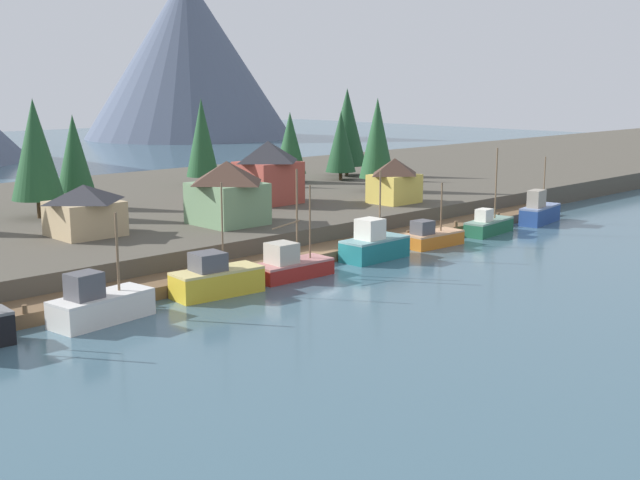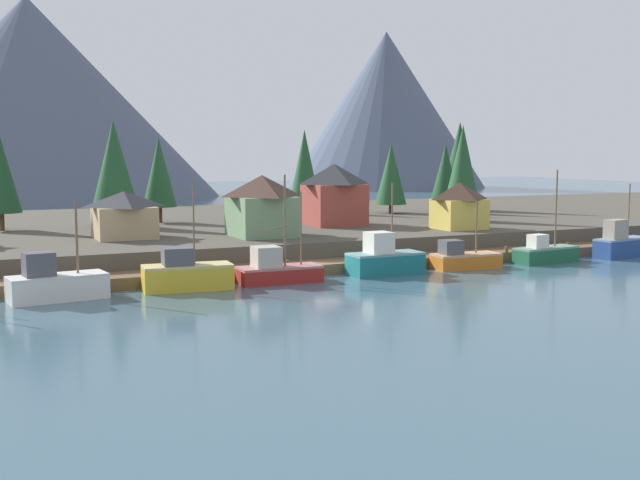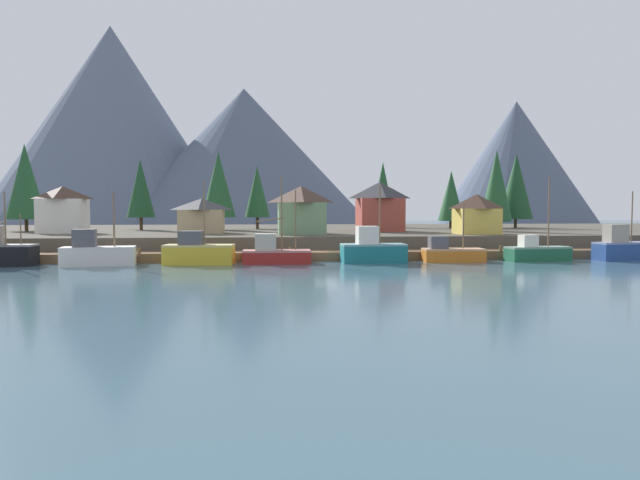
{
  "view_description": "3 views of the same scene",
  "coord_description": "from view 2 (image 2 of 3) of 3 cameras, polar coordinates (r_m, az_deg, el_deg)",
  "views": [
    {
      "loc": [
        -50.15,
        -51.18,
        16.25
      ],
      "look_at": [
        0.67,
        1.29,
        2.0
      ],
      "focal_mm": 45.41,
      "sensor_mm": 36.0,
      "label": 1
    },
    {
      "loc": [
        -30.13,
        -63.1,
        11.1
      ],
      "look_at": [
        0.23,
        2.31,
        2.97
      ],
      "focal_mm": 44.07,
      "sensor_mm": 36.0,
      "label": 2
    },
    {
      "loc": [
        -7.02,
        -61.16,
        5.7
      ],
      "look_at": [
        -0.46,
        2.1,
        2.25
      ],
      "focal_mm": 31.65,
      "sensor_mm": 36.0,
      "label": 3
    }
  ],
  "objects": [
    {
      "name": "ground_plane",
      "position": [
        89.15,
        -4.92,
        -1.07
      ],
      "size": [
        400.0,
        400.0,
        1.0
      ],
      "primitive_type": "cube",
      "color": "#3D5B6B"
    },
    {
      "name": "dock",
      "position": [
        72.5,
        -0.06,
        -1.97
      ],
      "size": [
        80.0,
        4.0,
        1.6
      ],
      "color": "brown",
      "rests_on": "ground_plane"
    },
    {
      "name": "shoreline_bank",
      "position": [
        100.25,
        -7.28,
        0.74
      ],
      "size": [
        400.0,
        56.0,
        2.5
      ],
      "primitive_type": "cube",
      "color": "#4C473D",
      "rests_on": "ground_plane"
    },
    {
      "name": "mountain_central_peak",
      "position": [
        205.85,
        -20.36,
        9.67
      ],
      "size": [
        90.93,
        90.93,
        48.29
      ],
      "primitive_type": "cone",
      "color": "#4C566B",
      "rests_on": "ground_plane"
    },
    {
      "name": "mountain_east_peak",
      "position": [
        248.64,
        4.79,
        9.38
      ],
      "size": [
        61.97,
        61.97,
        48.0
      ],
      "primitive_type": "cone",
      "color": "#4C566B",
      "rests_on": "ground_plane"
    },
    {
      "name": "fishing_boat_white",
      "position": [
        62.16,
        -18.68,
        -3.03
      ],
      "size": [
        7.41,
        3.77,
        7.46
      ],
      "rotation": [
        0.0,
        0.0,
        0.13
      ],
      "color": "silver",
      "rests_on": "ground_plane"
    },
    {
      "name": "fishing_boat_yellow",
      "position": [
        64.19,
        -9.7,
        -2.43
      ],
      "size": [
        7.33,
        3.44,
        8.78
      ],
      "rotation": [
        0.0,
        0.0,
        -0.1
      ],
      "color": "gold",
      "rests_on": "ground_plane"
    },
    {
      "name": "fishing_boat_red",
      "position": [
        66.87,
        -3.18,
        -2.17
      ],
      "size": [
        7.18,
        3.05,
        9.17
      ],
      "rotation": [
        0.0,
        0.0,
        -0.03
      ],
      "color": "maroon",
      "rests_on": "ground_plane"
    },
    {
      "name": "fishing_boat_teal",
      "position": [
        71.34,
        4.68,
        -1.43
      ],
      "size": [
        6.87,
        3.02,
        8.31
      ],
      "rotation": [
        0.0,
        0.0,
        0.02
      ],
      "color": "#196B70",
      "rests_on": "ground_plane"
    },
    {
      "name": "fishing_boat_orange",
      "position": [
        76.11,
        10.4,
        -1.34
      ],
      "size": [
        6.68,
        2.98,
        6.36
      ],
      "rotation": [
        0.0,
        0.0,
        -0.06
      ],
      "color": "#CC6B1E",
      "rests_on": "ground_plane"
    },
    {
      "name": "fishing_boat_green",
      "position": [
        82.05,
        16.03,
        -0.9
      ],
      "size": [
        7.32,
        3.11,
        9.3
      ],
      "rotation": [
        0.0,
        0.0,
        0.11
      ],
      "color": "#1E5B3D",
      "rests_on": "ground_plane"
    },
    {
      "name": "fishing_boat_blue",
      "position": [
        88.8,
        21.03,
        -0.29
      ],
      "size": [
        7.37,
        3.39,
        7.75
      ],
      "rotation": [
        0.0,
        0.0,
        0.16
      ],
      "color": "navy",
      "rests_on": "ground_plane"
    },
    {
      "name": "house_tan",
      "position": [
        80.66,
        -14.03,
        1.83
      ],
      "size": [
        6.0,
        5.83,
        4.69
      ],
      "color": "tan",
      "rests_on": "shoreline_bank"
    },
    {
      "name": "house_green",
      "position": [
        80.18,
        -4.23,
        2.54
      ],
      "size": [
        6.21,
        6.85,
        6.24
      ],
      "color": "#6B8E66",
      "rests_on": "shoreline_bank"
    },
    {
      "name": "house_yellow",
      "position": [
        89.11,
        10.08,
        2.51
      ],
      "size": [
        5.46,
        4.54,
        5.19
      ],
      "color": "gold",
      "rests_on": "shoreline_bank"
    },
    {
      "name": "house_red",
      "position": [
        92.15,
        1.04,
        3.37
      ],
      "size": [
        6.54,
        6.1,
        7.2
      ],
      "color": "#9E4238",
      "rests_on": "shoreline_bank"
    },
    {
      "name": "conifer_near_left",
      "position": [
        111.27,
        -1.14,
        5.33
      ],
      "size": [
        4.42,
        4.42,
        11.73
      ],
      "color": "#4C3823",
      "rests_on": "shoreline_bank"
    },
    {
      "name": "conifer_near_right",
      "position": [
        97.25,
        -11.59,
        4.84
      ],
      "size": [
        4.11,
        4.11,
        10.35
      ],
      "color": "#4C3823",
      "rests_on": "shoreline_bank"
    },
    {
      "name": "conifer_mid_right",
      "position": [
        92.64,
        -14.72,
        5.28
      ],
      "size": [
        5.27,
        5.27,
        12.21
      ],
      "color": "#4C3823",
      "rests_on": "shoreline_bank"
    },
    {
      "name": "conifer_back_left",
      "position": [
        92.37,
        -22.23,
        4.63
      ],
      "size": [
        4.34,
        4.34,
        11.0
      ],
      "color": "#4C3823",
      "rests_on": "shoreline_bank"
    },
    {
      "name": "conifer_back_right",
      "position": [
        99.23,
        10.31,
        5.28
      ],
      "size": [
        4.52,
        4.52,
        11.88
      ],
      "color": "#4C3823",
      "rests_on": "shoreline_bank"
    },
    {
      "name": "conifer_centre",
      "position": [
        110.72,
        5.17,
        4.8
      ],
      "size": [
        4.42,
        4.42,
        9.78
      ],
      "color": "#4C3823",
      "rests_on": "shoreline_bank"
    },
    {
      "name": "conifer_far_left",
      "position": [
        112.15,
        9.09,
        4.74
      ],
      "size": [
        4.34,
        4.34,
        9.74
      ],
      "color": "#4C3823",
      "rests_on": "shoreline_bank"
    },
    {
      "name": "conifer_far_right",
      "position": [
        117.34,
        10.09,
        5.67
      ],
      "size": [
        5.87,
        5.87,
        12.93
      ],
      "color": "#4C3823",
      "rests_on": "shoreline_bank"
    }
  ]
}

